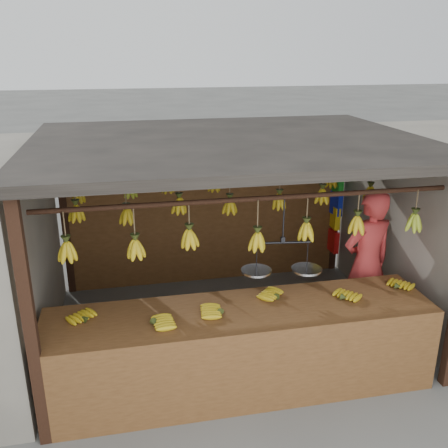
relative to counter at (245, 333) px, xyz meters
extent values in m
plane|color=#5B5B57|center=(0.11, 1.24, -0.72)|extent=(80.00, 80.00, 0.00)
cube|color=black|center=(-1.89, -0.26, 0.43)|extent=(0.10, 0.10, 2.30)
cube|color=black|center=(-1.89, 2.74, 0.43)|extent=(0.10, 0.10, 2.30)
cube|color=black|center=(2.11, 2.74, 0.43)|extent=(0.10, 0.10, 2.30)
cube|color=black|center=(0.11, 1.24, 1.63)|extent=(4.30, 3.30, 0.10)
cylinder|color=black|center=(0.11, 0.24, 1.28)|extent=(4.00, 0.05, 0.05)
cylinder|color=black|center=(0.11, 1.24, 1.28)|extent=(4.00, 0.05, 0.05)
cylinder|color=black|center=(0.11, 2.24, 1.28)|extent=(4.00, 0.05, 0.05)
cube|color=brown|center=(0.11, 2.74, 0.18)|extent=(4.00, 0.06, 1.80)
cube|color=brown|center=(0.00, 0.14, 0.14)|extent=(3.87, 0.86, 0.08)
cube|color=brown|center=(0.00, -0.29, -0.27)|extent=(3.87, 0.04, 0.90)
cube|color=black|center=(-1.84, -0.24, -0.31)|extent=(0.07, 0.07, 0.82)
cube|color=black|center=(1.83, -0.24, -0.31)|extent=(0.07, 0.07, 0.82)
cube|color=black|center=(-1.84, 0.52, -0.31)|extent=(0.07, 0.07, 0.82)
cube|color=black|center=(1.83, 0.52, -0.31)|extent=(0.07, 0.07, 0.82)
ellipsoid|color=#B89713|center=(-1.48, 0.19, 0.21)|extent=(0.29, 0.30, 0.06)
ellipsoid|color=#B89713|center=(-0.87, -0.01, 0.21)|extent=(0.26, 0.21, 0.06)
ellipsoid|color=#B89713|center=(-0.23, 0.10, 0.21)|extent=(0.26, 0.21, 0.06)
ellipsoid|color=#B89713|center=(0.41, 0.27, 0.21)|extent=(0.30, 0.30, 0.06)
ellipsoid|color=#B89713|center=(1.06, 0.10, 0.21)|extent=(0.30, 0.29, 0.06)
ellipsoid|color=#B89713|center=(1.73, 0.21, 0.21)|extent=(0.30, 0.29, 0.06)
ellipsoid|color=#B89713|center=(-1.59, 0.19, 0.91)|extent=(0.16, 0.16, 0.28)
ellipsoid|color=#B89713|center=(-0.99, 0.23, 0.87)|extent=(0.16, 0.16, 0.28)
ellipsoid|color=#B89713|center=(-0.48, 0.27, 0.92)|extent=(0.16, 0.16, 0.28)
ellipsoid|color=#B89713|center=(0.16, 0.20, 0.87)|extent=(0.16, 0.16, 0.28)
ellipsoid|color=#B89713|center=(0.68, 0.28, 0.90)|extent=(0.16, 0.16, 0.28)
ellipsoid|color=#B89713|center=(1.19, 0.23, 0.95)|extent=(0.16, 0.16, 0.28)
ellipsoid|color=#92A523|center=(1.81, 0.21, 0.94)|extent=(0.16, 0.16, 0.28)
ellipsoid|color=#B89713|center=(-1.58, 1.20, 0.94)|extent=(0.16, 0.16, 0.28)
ellipsoid|color=#B89713|center=(-1.05, 1.26, 0.86)|extent=(0.16, 0.16, 0.28)
ellipsoid|color=#B89713|center=(-0.46, 1.26, 0.94)|extent=(0.16, 0.16, 0.28)
ellipsoid|color=#B89713|center=(0.12, 1.28, 0.89)|extent=(0.16, 0.16, 0.28)
ellipsoid|color=#B89713|center=(0.72, 1.27, 0.91)|extent=(0.16, 0.16, 0.28)
ellipsoid|color=#B89713|center=(1.25, 1.28, 0.95)|extent=(0.16, 0.16, 0.28)
ellipsoid|color=#B89713|center=(1.85, 1.23, 0.95)|extent=(0.16, 0.16, 0.28)
ellipsoid|color=#B89713|center=(-1.63, 2.21, 0.85)|extent=(0.16, 0.16, 0.28)
ellipsoid|color=#92A523|center=(-0.98, 2.23, 0.87)|extent=(0.16, 0.16, 0.28)
ellipsoid|color=#B89713|center=(-0.50, 2.27, 0.90)|extent=(0.16, 0.16, 0.28)
ellipsoid|color=#B89713|center=(0.11, 2.20, 0.91)|extent=(0.16, 0.16, 0.28)
ellipsoid|color=#B89713|center=(0.66, 2.25, 0.96)|extent=(0.16, 0.16, 0.28)
ellipsoid|color=#92A523|center=(1.27, 2.27, 0.95)|extent=(0.16, 0.16, 0.28)
ellipsoid|color=#B89713|center=(1.80, 2.26, 0.85)|extent=(0.16, 0.16, 0.28)
cylinder|color=black|center=(0.43, 0.24, 1.05)|extent=(0.02, 0.02, 0.47)
cylinder|color=black|center=(0.43, 0.24, 0.82)|extent=(0.55, 0.10, 0.02)
cylinder|color=silver|center=(0.18, 0.27, 0.52)|extent=(0.30, 0.30, 0.02)
cylinder|color=silver|center=(0.68, 0.20, 0.52)|extent=(0.30, 0.30, 0.02)
imported|color=#BF3333|center=(1.71, 0.89, 0.19)|extent=(0.74, 0.56, 1.82)
cube|color=#199926|center=(2.05, 2.59, 0.75)|extent=(0.08, 0.26, 0.34)
cube|color=#1426BF|center=(2.05, 2.59, 0.41)|extent=(0.08, 0.26, 0.34)
cube|color=yellow|center=(2.05, 2.59, 0.19)|extent=(0.08, 0.26, 0.34)
cube|color=red|center=(2.05, 2.59, -0.19)|extent=(0.08, 0.26, 0.34)
camera|label=1|loc=(-1.05, -4.09, 2.62)|focal=40.00mm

